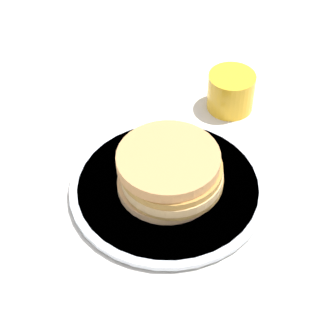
# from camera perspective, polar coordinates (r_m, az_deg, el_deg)

# --- Properties ---
(ground_plane) EXTENTS (4.00, 4.00, 0.00)m
(ground_plane) POSITION_cam_1_polar(r_m,az_deg,el_deg) (0.80, 1.06, -3.93)
(ground_plane) COLOR silver
(plate) EXTENTS (0.29, 0.29, 0.01)m
(plate) POSITION_cam_1_polar(r_m,az_deg,el_deg) (0.81, -0.00, -1.94)
(plate) COLOR silver
(plate) RESTS_ON ground_plane
(pancake_stack) EXTENTS (0.15, 0.15, 0.06)m
(pancake_stack) POSITION_cam_1_polar(r_m,az_deg,el_deg) (0.78, 0.21, -0.40)
(pancake_stack) COLOR #E3B176
(pancake_stack) RESTS_ON plate
(juice_glass) EXTENTS (0.08, 0.08, 0.06)m
(juice_glass) POSITION_cam_1_polar(r_m,az_deg,el_deg) (0.94, 6.41, 7.73)
(juice_glass) COLOR yellow
(juice_glass) RESTS_ON ground_plane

